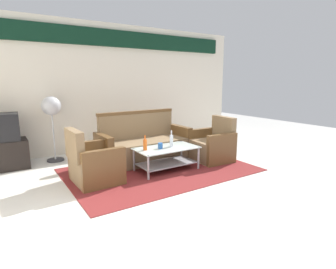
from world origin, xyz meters
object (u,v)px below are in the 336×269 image
at_px(armchair_right, 212,146).
at_px(bottle_orange, 145,144).
at_px(coffee_table, 166,155).
at_px(armchair_left, 94,165).
at_px(television, 0,127).
at_px(pedestal_fan, 51,110).
at_px(cup, 160,146).
at_px(tv_stand, 3,155).
at_px(bottle_clear, 171,141).
at_px(couch, 144,145).

bearing_deg(armchair_right, bottle_orange, 92.02).
distance_m(armchair_right, coffee_table, 1.09).
xyz_separation_m(armchair_left, television, (-1.15, 1.52, 0.47)).
bearing_deg(bottle_orange, armchair_left, 175.62).
bearing_deg(pedestal_fan, bottle_orange, -54.99).
height_order(cup, tv_stand, tv_stand).
bearing_deg(coffee_table, television, 145.77).
distance_m(coffee_table, television, 2.95).
bearing_deg(tv_stand, armchair_left, -52.83).
xyz_separation_m(cup, television, (-2.28, 1.63, 0.30)).
relative_size(armchair_right, television, 1.36).
bearing_deg(tv_stand, armchair_right, -24.79).
xyz_separation_m(bottle_clear, pedestal_fan, (-1.65, 1.67, 0.49)).
bearing_deg(cup, couch, 85.58).
distance_m(coffee_table, bottle_orange, 0.46).
height_order(tv_stand, television, television).
bearing_deg(pedestal_fan, cup, -50.04).
height_order(armchair_left, tv_stand, armchair_left).
height_order(bottle_orange, cup, bottle_orange).
distance_m(couch, armchair_left, 1.33).
relative_size(coffee_table, bottle_orange, 4.31).
bearing_deg(pedestal_fan, bottle_clear, -45.39).
bearing_deg(cup, tv_stand, 144.45).
distance_m(armchair_left, armchair_right, 2.35).
height_order(couch, pedestal_fan, pedestal_fan).
bearing_deg(television, cup, 148.07).
bearing_deg(pedestal_fan, couch, -33.42).
distance_m(armchair_right, bottle_orange, 1.50).
relative_size(bottle_orange, pedestal_fan, 0.20).
relative_size(bottle_clear, television, 0.47).
xyz_separation_m(couch, armchair_left, (-1.19, -0.60, -0.03)).
bearing_deg(bottle_orange, pedestal_fan, 125.01).
bearing_deg(bottle_orange, armchair_right, -1.33).
relative_size(bottle_clear, pedestal_fan, 0.23).
relative_size(couch, cup, 18.15).
distance_m(couch, cup, 0.73).
distance_m(coffee_table, bottle_clear, 0.27).
height_order(coffee_table, pedestal_fan, pedestal_fan).
bearing_deg(coffee_table, tv_stand, 145.82).
distance_m(television, pedestal_fan, 0.91).
bearing_deg(bottle_orange, coffee_table, -8.05).
distance_m(armchair_right, pedestal_fan, 3.19).
xyz_separation_m(coffee_table, bottle_orange, (-0.39, 0.06, 0.24)).
bearing_deg(television, pedestal_fan, -173.23).
xyz_separation_m(bottle_orange, cup, (0.27, -0.05, -0.05)).
distance_m(armchair_right, cup, 1.22).
bearing_deg(bottle_clear, bottle_orange, 175.51).
bearing_deg(cup, pedestal_fan, 129.96).
bearing_deg(couch, television, -22.75).
xyz_separation_m(bottle_clear, cup, (-0.24, -0.01, -0.06)).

